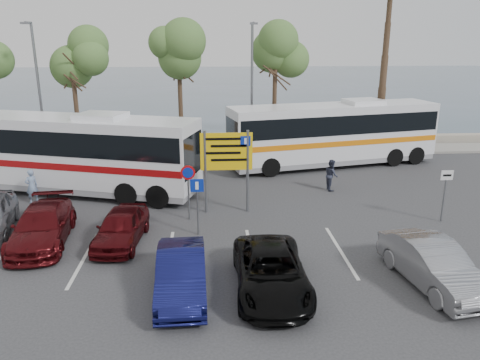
{
  "coord_description": "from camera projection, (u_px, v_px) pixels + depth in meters",
  "views": [
    {
      "loc": [
        0.32,
        -15.91,
        7.34
      ],
      "look_at": [
        1.56,
        3.0,
        1.5
      ],
      "focal_mm": 35.0,
      "sensor_mm": 36.0,
      "label": 1
    }
  ],
  "objects": [
    {
      "name": "tree_left",
      "position": [
        71.0,
        59.0,
        28.4
      ],
      "size": [
        3.2,
        3.2,
        7.2
      ],
      "color": "#382619",
      "rests_on": "kerb_strip"
    },
    {
      "name": "sign_taxi",
      "position": [
        445.0,
        189.0,
        18.93
      ],
      "size": [
        0.5,
        0.07,
        2.2
      ],
      "color": "slate",
      "rests_on": "ground"
    },
    {
      "name": "direction_sign",
      "position": [
        227.0,
        158.0,
        19.71
      ],
      "size": [
        2.2,
        0.12,
        3.6
      ],
      "color": "slate",
      "rests_on": "ground"
    },
    {
      "name": "tree_mid",
      "position": [
        178.0,
        48.0,
        28.61
      ],
      "size": [
        3.2,
        3.2,
        8.0
      ],
      "color": "#382619",
      "rests_on": "kerb_strip"
    },
    {
      "name": "car_maroon",
      "position": [
        42.0,
        226.0,
        17.15
      ],
      "size": [
        2.33,
        4.77,
        1.34
      ],
      "primitive_type": "imported",
      "rotation": [
        0.0,
        0.0,
        0.1
      ],
      "color": "#500D11",
      "rests_on": "ground"
    },
    {
      "name": "pedestrian_far",
      "position": [
        331.0,
        175.0,
        23.11
      ],
      "size": [
        0.61,
        0.77,
        1.55
      ],
      "primitive_type": "imported",
      "rotation": [
        0.0,
        0.0,
        1.6
      ],
      "color": "#2E3245",
      "rests_on": "ground"
    },
    {
      "name": "street_lamp_left",
      "position": [
        38.0,
        84.0,
        28.23
      ],
      "size": [
        0.45,
        1.15,
        8.01
      ],
      "color": "slate",
      "rests_on": "kerb_strip"
    },
    {
      "name": "coach_bus_right",
      "position": [
        333.0,
        136.0,
        27.28
      ],
      "size": [
        12.56,
        5.27,
        3.83
      ],
      "color": "white",
      "rests_on": "ground"
    },
    {
      "name": "pedestrian_near",
      "position": [
        32.0,
        186.0,
        21.36
      ],
      "size": [
        0.67,
        0.66,
        1.56
      ],
      "primitive_type": "imported",
      "rotation": [
        0.0,
        0.0,
        3.91
      ],
      "color": "#7C93B5",
      "rests_on": "ground"
    },
    {
      "name": "sign_parking",
      "position": [
        197.0,
        199.0,
        17.63
      ],
      "size": [
        0.5,
        0.07,
        2.25
      ],
      "color": "slate",
      "rests_on": "ground"
    },
    {
      "name": "sign_no_stop",
      "position": [
        188.0,
        184.0,
        19.09
      ],
      "size": [
        0.6,
        0.08,
        2.35
      ],
      "color": "slate",
      "rests_on": "ground"
    },
    {
      "name": "car_silver_b",
      "position": [
        433.0,
        264.0,
        14.21
      ],
      "size": [
        2.16,
        4.41,
        1.39
      ],
      "primitive_type": "imported",
      "rotation": [
        0.0,
        0.0,
        0.17
      ],
      "color": "gray",
      "rests_on": "ground"
    },
    {
      "name": "kerb_strip",
      "position": [
        205.0,
        152.0,
        30.64
      ],
      "size": [
        44.0,
        2.4,
        0.15
      ],
      "primitive_type": "cube",
      "color": "gray",
      "rests_on": "ground"
    },
    {
      "name": "lane_markings",
      "position": [
        170.0,
        256.0,
        16.29
      ],
      "size": [
        12.02,
        4.2,
        0.01
      ],
      "primitive_type": null,
      "color": "silver",
      "rests_on": "ground"
    },
    {
      "name": "ground",
      "position": [
        203.0,
        243.0,
        17.32
      ],
      "size": [
        120.0,
        120.0,
        0.0
      ],
      "primitive_type": "plane",
      "color": "#323235",
      "rests_on": "ground"
    },
    {
      "name": "car_blue",
      "position": [
        181.0,
        273.0,
        13.74
      ],
      "size": [
        1.56,
        4.09,
        1.33
      ],
      "primitive_type": "imported",
      "rotation": [
        0.0,
        0.0,
        0.04
      ],
      "color": "#0F1249",
      "rests_on": "ground"
    },
    {
      "name": "street_lamp_right",
      "position": [
        252.0,
        82.0,
        29.04
      ],
      "size": [
        0.45,
        1.15,
        8.01
      ],
      "color": "slate",
      "rests_on": "kerb_strip"
    },
    {
      "name": "seawall",
      "position": [
        205.0,
        142.0,
        32.49
      ],
      "size": [
        48.0,
        0.8,
        0.6
      ],
      "primitive_type": "cube",
      "color": "#A59784",
      "rests_on": "ground"
    },
    {
      "name": "tree_right",
      "position": [
        275.0,
        56.0,
        29.13
      ],
      "size": [
        3.2,
        3.2,
        7.4
      ],
      "color": "#382619",
      "rests_on": "kerb_strip"
    },
    {
      "name": "suv_black",
      "position": [
        271.0,
        271.0,
        13.92
      ],
      "size": [
        2.15,
        4.57,
        1.26
      ],
      "primitive_type": "imported",
      "rotation": [
        0.0,
        0.0,
        -0.01
      ],
      "color": "black",
      "rests_on": "ground"
    },
    {
      "name": "sea",
      "position": [
        207.0,
        84.0,
        74.53
      ],
      "size": [
        140.0,
        140.0,
        0.0
      ],
      "primitive_type": "plane",
      "color": "#39515B",
      "rests_on": "ground"
    },
    {
      "name": "car_red",
      "position": [
        121.0,
        227.0,
        17.15
      ],
      "size": [
        1.86,
        3.89,
        1.28
      ],
      "primitive_type": "imported",
      "rotation": [
        0.0,
        0.0,
        -0.09
      ],
      "color": "#45090D",
      "rests_on": "ground"
    },
    {
      "name": "coach_bus_left",
      "position": [
        69.0,
        155.0,
        22.57
      ],
      "size": [
        12.88,
        6.24,
        3.94
      ],
      "color": "white",
      "rests_on": "ground"
    }
  ]
}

